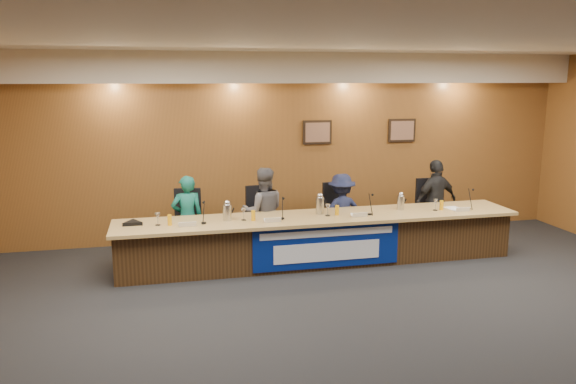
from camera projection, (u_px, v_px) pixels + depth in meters
name	position (u px, v px, depth m)	size (l,w,h in m)	color
floor	(378.00, 329.00, 6.35)	(10.00, 10.00, 0.00)	black
ceiling	(388.00, 36.00, 5.71)	(10.00, 8.00, 0.04)	silver
wall_back	(295.00, 147.00, 9.85)	(10.00, 0.04, 3.20)	brown
soffit	(298.00, 68.00, 9.34)	(10.00, 0.50, 0.50)	beige
dais_body	(319.00, 240.00, 8.57)	(6.00, 0.80, 0.70)	#392412
dais_top	(320.00, 217.00, 8.45)	(6.10, 0.95, 0.05)	#A9874E
banner	(327.00, 246.00, 8.17)	(2.20, 0.02, 0.65)	navy
banner_text_upper	(328.00, 233.00, 8.11)	(2.00, 0.01, 0.10)	silver
banner_text_lower	(327.00, 252.00, 8.17)	(1.60, 0.01, 0.28)	silver
wall_photo_left	(317.00, 132.00, 9.86)	(0.52, 0.04, 0.42)	black
wall_photo_right	(402.00, 130.00, 10.21)	(0.52, 0.04, 0.42)	black
panelist_a	(187.00, 218.00, 8.63)	(0.49, 0.32, 1.33)	#115A4E
panelist_b	(263.00, 212.00, 8.89)	(0.69, 0.54, 1.41)	#555358
panelist_c	(341.00, 212.00, 9.19)	(0.82, 0.47, 1.26)	#151A37
panelist_d	(436.00, 202.00, 9.54)	(0.84, 0.35, 1.44)	black
office_chair_a	(187.00, 228.00, 8.76)	(0.48, 0.48, 0.08)	black
office_chair_b	(262.00, 224.00, 9.03)	(0.48, 0.48, 0.08)	black
office_chair_c	(339.00, 219.00, 9.31)	(0.48, 0.48, 0.08)	black
office_chair_d	(432.00, 214.00, 9.68)	(0.48, 0.48, 0.08)	black
nameplate_a	(188.00, 224.00, 7.79)	(0.24, 0.06, 0.09)	white
microphone_a	(204.00, 223.00, 7.98)	(0.07, 0.07, 0.02)	black
juice_glass_a	(170.00, 220.00, 7.88)	(0.06, 0.06, 0.15)	#E7A00E
water_glass_a	(158.00, 219.00, 7.87)	(0.08, 0.08, 0.18)	silver
nameplate_b	(273.00, 220.00, 8.03)	(0.24, 0.06, 0.09)	white
microphone_b	(282.00, 218.00, 8.24)	(0.07, 0.07, 0.02)	black
juice_glass_b	(253.00, 216.00, 8.14)	(0.06, 0.06, 0.15)	#E7A00E
water_glass_b	(244.00, 214.00, 8.15)	(0.08, 0.08, 0.18)	silver
nameplate_c	(360.00, 214.00, 8.34)	(0.24, 0.06, 0.09)	white
microphone_c	(369.00, 214.00, 8.49)	(0.07, 0.07, 0.02)	black
juice_glass_c	(337.00, 210.00, 8.47)	(0.06, 0.06, 0.15)	#E7A00E
water_glass_c	(328.00, 210.00, 8.42)	(0.08, 0.08, 0.18)	silver
nameplate_d	(463.00, 209.00, 8.68)	(0.24, 0.06, 0.09)	white
microphone_d	(468.00, 208.00, 8.88)	(0.07, 0.07, 0.02)	black
juice_glass_d	(442.00, 205.00, 8.80)	(0.06, 0.06, 0.15)	#E7A00E
water_glass_d	(436.00, 205.00, 8.75)	(0.08, 0.08, 0.18)	silver
carafe_left	(227.00, 213.00, 8.14)	(0.13, 0.13, 0.24)	silver
carafe_mid	(320.00, 206.00, 8.52)	(0.13, 0.13, 0.26)	silver
carafe_right	(401.00, 203.00, 8.81)	(0.11, 0.11, 0.22)	silver
speakerphone	(133.00, 223.00, 7.92)	(0.32, 0.32, 0.05)	black
paper_stack	(455.00, 208.00, 8.90)	(0.22, 0.30, 0.01)	white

